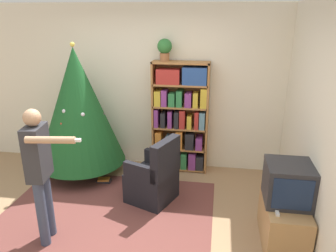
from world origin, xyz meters
The scene contains 13 objects.
ground_plane centered at (0.00, 0.00, 0.00)m, with size 14.00×14.00×0.00m, color #9E7A56.
wall_back centered at (0.00, 1.97, 1.30)m, with size 8.00×0.10×2.60m.
wall_right centered at (2.10, 0.00, 1.30)m, with size 0.10×8.00×2.60m.
area_rug centered at (-0.30, 0.25, 0.00)m, with size 2.69×2.15×0.01m.
bookshelf centered at (0.47, 1.75, 0.89)m, with size 0.87×0.27×1.76m.
tv_stand centered at (1.81, 0.11, 0.27)m, with size 0.43×0.86×0.54m.
television centered at (1.81, 0.10, 0.75)m, with size 0.47×0.49×0.43m.
game_remote centered at (1.68, -0.15, 0.55)m, with size 0.04×0.12×0.02m.
christmas_tree centered at (-1.05, 1.37, 1.10)m, with size 1.34×1.34×2.06m.
armchair centered at (0.23, 0.74, 0.32)m, with size 0.74×0.73×0.92m.
standing_person centered at (-0.79, -0.25, 0.91)m, with size 0.67×0.47×1.55m.
potted_plant centered at (0.21, 1.76, 1.95)m, with size 0.22×0.22×0.33m.
book_pile_near_tree centered at (-0.63, 1.12, 0.03)m, with size 0.21×0.15×0.06m.
Camera 1 is at (1.04, -3.12, 2.45)m, focal length 35.00 mm.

